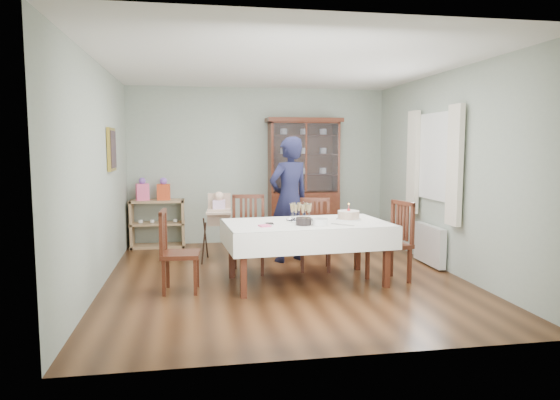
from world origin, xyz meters
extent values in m
plane|color=#593319|center=(0.00, 0.00, 0.00)|extent=(5.00, 5.00, 0.00)
plane|color=#9EAA99|center=(0.00, 2.50, 1.35)|extent=(4.50, 0.00, 4.50)
plane|color=#9EAA99|center=(-2.25, 0.00, 1.35)|extent=(0.00, 5.00, 5.00)
plane|color=#9EAA99|center=(2.25, 0.00, 1.35)|extent=(0.00, 5.00, 5.00)
plane|color=white|center=(0.00, 0.00, 2.70)|extent=(5.00, 5.00, 0.00)
cube|color=#4C2513|center=(0.23, -0.29, 0.72)|extent=(1.97, 1.19, 0.06)
cube|color=white|center=(0.23, -0.29, 0.76)|extent=(2.08, 1.30, 0.01)
cube|color=#4C2513|center=(0.75, 2.26, 0.45)|extent=(1.20, 0.45, 0.90)
cube|color=white|center=(0.75, 2.07, 1.50)|extent=(1.12, 0.01, 1.16)
cube|color=#4C2513|center=(0.75, 2.26, 2.14)|extent=(1.30, 0.48, 0.07)
cube|color=tan|center=(-1.75, 2.28, 0.02)|extent=(0.90, 0.38, 0.04)
cube|color=tan|center=(-1.75, 2.28, 0.40)|extent=(0.90, 0.38, 0.03)
cube|color=tan|center=(-1.75, 2.28, 0.78)|extent=(0.90, 0.38, 0.04)
cube|color=tan|center=(-2.17, 2.28, 0.40)|extent=(0.04, 0.38, 0.80)
cube|color=tan|center=(-1.33, 2.28, 0.40)|extent=(0.04, 0.38, 0.80)
cube|color=gold|center=(-2.22, 0.80, 1.65)|extent=(0.04, 0.48, 0.58)
cube|color=white|center=(2.22, 0.30, 1.55)|extent=(0.04, 1.02, 1.22)
cube|color=silver|center=(2.16, -0.32, 1.45)|extent=(0.07, 0.30, 1.55)
cube|color=silver|center=(2.16, 0.92, 1.45)|extent=(0.07, 0.30, 1.55)
cube|color=white|center=(2.16, 0.30, 0.30)|extent=(0.10, 0.80, 0.55)
cube|color=#4C2513|center=(-0.43, 0.35, 0.47)|extent=(0.52, 0.52, 0.05)
cube|color=#4C2513|center=(-0.40, 0.56, 0.76)|extent=(0.44, 0.10, 0.55)
cube|color=#4C2513|center=(0.50, 0.34, 0.45)|extent=(0.51, 0.51, 0.05)
cube|color=#4C2513|center=(0.53, 0.53, 0.71)|extent=(0.42, 0.12, 0.51)
cube|color=#4C2513|center=(-1.30, -0.42, 0.44)|extent=(0.46, 0.46, 0.05)
cube|color=#4C2513|center=(-1.49, -0.40, 0.70)|extent=(0.07, 0.41, 0.51)
cube|color=#4C2513|center=(1.26, -0.41, 0.46)|extent=(0.55, 0.55, 0.05)
cube|color=#4C2513|center=(1.46, -0.35, 0.74)|extent=(0.15, 0.43, 0.53)
imported|color=black|center=(0.24, 0.91, 0.92)|extent=(0.79, 0.68, 1.83)
cube|color=tan|center=(-0.77, 1.12, 0.66)|extent=(0.36, 0.33, 0.24)
cube|color=tan|center=(-0.77, 1.12, 0.85)|extent=(0.34, 0.09, 0.28)
cube|color=tan|center=(-0.77, 1.12, 0.73)|extent=(0.37, 0.19, 0.03)
cube|color=silver|center=(-0.77, 1.12, 0.81)|extent=(0.19, 0.15, 0.18)
sphere|color=beige|center=(-0.77, 1.12, 0.95)|extent=(0.15, 0.15, 0.15)
cylinder|color=silver|center=(0.18, -0.18, 0.77)|extent=(0.37, 0.37, 0.01)
torus|color=silver|center=(0.18, -0.18, 0.78)|extent=(0.37, 0.37, 0.01)
cylinder|color=white|center=(0.80, -0.19, 0.77)|extent=(0.31, 0.31, 0.02)
cylinder|color=brown|center=(0.80, -0.19, 0.83)|extent=(0.27, 0.27, 0.10)
cylinder|color=silver|center=(0.80, -0.19, 0.88)|extent=(0.27, 0.27, 0.01)
cylinder|color=#F24C4C|center=(0.80, -0.19, 0.92)|extent=(0.01, 0.01, 0.08)
sphere|color=yellow|center=(0.80, -0.19, 0.97)|extent=(0.02, 0.02, 0.02)
cylinder|color=black|center=(0.15, -0.49, 0.80)|extent=(0.23, 0.23, 0.09)
cylinder|color=white|center=(0.34, -0.55, 0.80)|extent=(0.21, 0.21, 0.08)
cube|color=#FF5D90|center=(-0.32, -0.52, 0.77)|extent=(0.15, 0.15, 0.02)
cube|color=silver|center=(0.60, -0.58, 0.77)|extent=(0.24, 0.22, 0.01)
cube|color=#FF5D90|center=(-1.98, 2.26, 0.94)|extent=(0.23, 0.18, 0.28)
sphere|color=#E533B2|center=(-1.98, 2.26, 1.12)|extent=(0.11, 0.11, 0.11)
cube|color=#DD4A22|center=(-1.64, 2.26, 0.93)|extent=(0.21, 0.16, 0.26)
sphere|color=#E533B2|center=(-1.64, 2.26, 1.12)|extent=(0.12, 0.12, 0.12)
camera|label=1|loc=(-1.12, -6.23, 1.69)|focal=32.00mm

